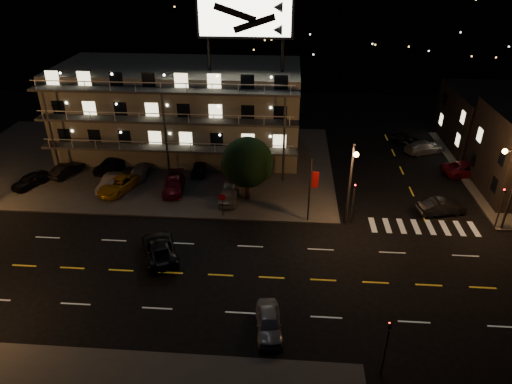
# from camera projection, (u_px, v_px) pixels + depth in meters

# --- Properties ---
(ground) EXTENTS (140.00, 140.00, 0.00)m
(ground) POSITION_uv_depth(u_px,v_px,m) (246.00, 276.00, 35.62)
(ground) COLOR black
(ground) RESTS_ON ground
(curb_nw) EXTENTS (44.00, 24.00, 0.15)m
(curb_nw) POSITION_uv_depth(u_px,v_px,m) (144.00, 162.00, 53.96)
(curb_nw) COLOR #3D3D3A
(curb_nw) RESTS_ON ground
(motel) EXTENTS (28.00, 13.80, 18.10)m
(motel) POSITION_uv_depth(u_px,v_px,m) (181.00, 109.00, 54.54)
(motel) COLOR gray
(motel) RESTS_ON ground
(side_bldg_back) EXTENTS (14.06, 12.00, 7.00)m
(side_bldg_back) POSITION_uv_depth(u_px,v_px,m) (508.00, 120.00, 56.44)
(side_bldg_back) COLOR black
(side_bldg_back) RESTS_ON ground
(hill_backdrop) EXTENTS (120.00, 25.00, 24.00)m
(hill_backdrop) POSITION_uv_depth(u_px,v_px,m) (248.00, 7.00, 90.49)
(hill_backdrop) COLOR black
(hill_backdrop) RESTS_ON ground
(streetlight_nc) EXTENTS (0.44, 1.92, 8.00)m
(streetlight_nc) POSITION_uv_depth(u_px,v_px,m) (351.00, 178.00, 39.61)
(streetlight_nc) COLOR #2D2D30
(streetlight_nc) RESTS_ON ground
(streetlight_ne) EXTENTS (1.92, 0.44, 8.00)m
(streetlight_ne) POSITION_uv_depth(u_px,v_px,m) (511.00, 181.00, 39.04)
(streetlight_ne) COLOR #2D2D30
(streetlight_ne) RESTS_ON ground
(signal_nw) EXTENTS (0.20, 0.27, 4.60)m
(signal_nw) POSITION_uv_depth(u_px,v_px,m) (353.00, 198.00, 41.22)
(signal_nw) COLOR #2D2D30
(signal_nw) RESTS_ON ground
(signal_sw) EXTENTS (0.20, 0.27, 4.60)m
(signal_sw) POSITION_uv_depth(u_px,v_px,m) (386.00, 343.00, 26.38)
(signal_sw) COLOR #2D2D30
(signal_sw) RESTS_ON ground
(signal_ne) EXTENTS (0.27, 0.20, 4.60)m
(signal_ne) POSITION_uv_depth(u_px,v_px,m) (502.00, 204.00, 40.38)
(signal_ne) COLOR #2D2D30
(signal_ne) RESTS_ON ground
(banner_north) EXTENTS (0.83, 0.16, 6.40)m
(banner_north) POSITION_uv_depth(u_px,v_px,m) (311.00, 189.00, 40.97)
(banner_north) COLOR #2D2D30
(banner_north) RESTS_ON ground
(stop_sign) EXTENTS (0.91, 0.11, 2.61)m
(stop_sign) POSITION_uv_depth(u_px,v_px,m) (222.00, 201.00, 42.48)
(stop_sign) COLOR #2D2D30
(stop_sign) RESTS_ON ground
(tree) EXTENTS (5.18, 4.99, 6.52)m
(tree) POSITION_uv_depth(u_px,v_px,m) (247.00, 164.00, 44.26)
(tree) COLOR black
(tree) RESTS_ON curb_nw
(lot_car_0) EXTENTS (3.13, 4.31, 1.37)m
(lot_car_0) POSITION_uv_depth(u_px,v_px,m) (30.00, 180.00, 48.14)
(lot_car_0) COLOR black
(lot_car_0) RESTS_ON curb_nw
(lot_car_1) EXTENTS (1.90, 4.35, 1.39)m
(lot_car_1) POSITION_uv_depth(u_px,v_px,m) (110.00, 183.00, 47.64)
(lot_car_1) COLOR gray
(lot_car_1) RESTS_ON curb_nw
(lot_car_2) EXTENTS (3.99, 5.66, 1.43)m
(lot_car_2) POSITION_uv_depth(u_px,v_px,m) (119.00, 184.00, 47.24)
(lot_car_2) COLOR orange
(lot_car_2) RESTS_ON curb_nw
(lot_car_3) EXTENTS (2.55, 5.12, 1.43)m
(lot_car_3) POSITION_uv_depth(u_px,v_px,m) (174.00, 184.00, 47.22)
(lot_car_3) COLOR maroon
(lot_car_3) RESTS_ON curb_nw
(lot_car_4) EXTENTS (1.85, 4.50, 1.52)m
(lot_car_4) POSITION_uv_depth(u_px,v_px,m) (229.00, 194.00, 45.41)
(lot_car_4) COLOR gray
(lot_car_4) RESTS_ON curb_nw
(lot_car_5) EXTENTS (2.73, 4.27, 1.33)m
(lot_car_5) POSITION_uv_depth(u_px,v_px,m) (66.00, 170.00, 50.39)
(lot_car_5) COLOR black
(lot_car_5) RESTS_ON curb_nw
(lot_car_6) EXTENTS (3.17, 5.62, 1.48)m
(lot_car_6) POSITION_uv_depth(u_px,v_px,m) (113.00, 164.00, 51.56)
(lot_car_6) COLOR black
(lot_car_6) RESTS_ON curb_nw
(lot_car_7) EXTENTS (1.92, 4.54, 1.31)m
(lot_car_7) POSITION_uv_depth(u_px,v_px,m) (141.00, 170.00, 50.27)
(lot_car_7) COLOR gray
(lot_car_7) RESTS_ON curb_nw
(lot_car_8) EXTENTS (1.82, 3.99, 1.33)m
(lot_car_8) POSITION_uv_depth(u_px,v_px,m) (199.00, 167.00, 50.95)
(lot_car_8) COLOR black
(lot_car_8) RESTS_ON curb_nw
(lot_car_9) EXTENTS (2.06, 4.65, 1.48)m
(lot_car_9) POSITION_uv_depth(u_px,v_px,m) (236.00, 173.00, 49.59)
(lot_car_9) COLOR maroon
(lot_car_9) RESTS_ON curb_nw
(side_car_0) EXTENTS (4.83, 2.60, 1.51)m
(side_car_0) POSITION_uv_depth(u_px,v_px,m) (441.00, 207.00, 43.47)
(side_car_0) COLOR black
(side_car_0) RESTS_ON ground
(side_car_1) EXTENTS (5.93, 3.83, 1.52)m
(side_car_1) POSITION_uv_depth(u_px,v_px,m) (467.00, 169.00, 50.76)
(side_car_1) COLOR maroon
(side_car_1) RESTS_ON ground
(side_car_2) EXTENTS (5.60, 3.96, 1.50)m
(side_car_2) POSITION_uv_depth(u_px,v_px,m) (425.00, 147.00, 56.06)
(side_car_2) COLOR gray
(side_car_2) RESTS_ON ground
(side_car_3) EXTENTS (4.14, 2.94, 1.31)m
(side_car_3) POSITION_uv_depth(u_px,v_px,m) (405.00, 139.00, 58.73)
(side_car_3) COLOR black
(side_car_3) RESTS_ON ground
(road_car_east) EXTENTS (2.12, 4.30, 1.41)m
(road_car_east) POSITION_uv_depth(u_px,v_px,m) (269.00, 322.00, 30.39)
(road_car_east) COLOR gray
(road_car_east) RESTS_ON ground
(road_car_west) EXTENTS (4.46, 6.10, 1.54)m
(road_car_west) POSITION_uv_depth(u_px,v_px,m) (159.00, 248.00, 37.59)
(road_car_west) COLOR black
(road_car_west) RESTS_ON ground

